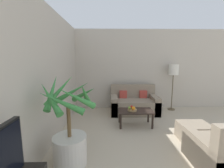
# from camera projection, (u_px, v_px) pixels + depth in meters

# --- Properties ---
(wall_back) EXTENTS (7.93, 0.06, 2.70)m
(wall_back) POSITION_uv_depth(u_px,v_px,m) (167.00, 70.00, 5.21)
(wall_back) COLOR #BCB2A3
(wall_back) RESTS_ON ground_plane
(wall_left) EXTENTS (0.06, 7.74, 2.70)m
(wall_left) POSITION_uv_depth(u_px,v_px,m) (25.00, 83.00, 2.08)
(wall_left) COLOR #BCB2A3
(wall_left) RESTS_ON ground_plane
(potted_palm) EXTENTS (0.90, 0.90, 1.45)m
(potted_palm) POSITION_uv_depth(u_px,v_px,m) (70.00, 135.00, 2.36)
(potted_palm) COLOR beige
(potted_palm) RESTS_ON ground_plane
(sofa_loveseat) EXTENTS (1.48, 0.84, 0.87)m
(sofa_loveseat) POSITION_uv_depth(u_px,v_px,m) (134.00, 104.00, 4.80)
(sofa_loveseat) COLOR gray
(sofa_loveseat) RESTS_ON ground_plane
(floor_lamp) EXTENTS (0.31, 0.31, 1.53)m
(floor_lamp) POSITION_uv_depth(u_px,v_px,m) (173.00, 72.00, 4.92)
(floor_lamp) COLOR brown
(floor_lamp) RESTS_ON ground_plane
(coffee_table) EXTENTS (0.87, 0.49, 0.40)m
(coffee_table) POSITION_uv_depth(u_px,v_px,m) (135.00, 113.00, 3.82)
(coffee_table) COLOR black
(coffee_table) RESTS_ON ground_plane
(fruit_bowl) EXTENTS (0.23, 0.23, 0.04)m
(fruit_bowl) POSITION_uv_depth(u_px,v_px,m) (132.00, 110.00, 3.78)
(fruit_bowl) COLOR #997A4C
(fruit_bowl) RESTS_ON coffee_table
(apple_red) EXTENTS (0.08, 0.08, 0.08)m
(apple_red) POSITION_uv_depth(u_px,v_px,m) (132.00, 107.00, 3.83)
(apple_red) COLOR red
(apple_red) RESTS_ON fruit_bowl
(apple_green) EXTENTS (0.07, 0.07, 0.07)m
(apple_green) POSITION_uv_depth(u_px,v_px,m) (129.00, 108.00, 3.77)
(apple_green) COLOR olive
(apple_green) RESTS_ON fruit_bowl
(orange_fruit) EXTENTS (0.09, 0.09, 0.09)m
(orange_fruit) POSITION_uv_depth(u_px,v_px,m) (133.00, 108.00, 3.71)
(orange_fruit) COLOR orange
(orange_fruit) RESTS_ON fruit_bowl
(ottoman) EXTENTS (0.62, 0.51, 0.36)m
(ottoman) POSITION_uv_depth(u_px,v_px,m) (194.00, 132.00, 3.13)
(ottoman) COLOR gray
(ottoman) RESTS_ON ground_plane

